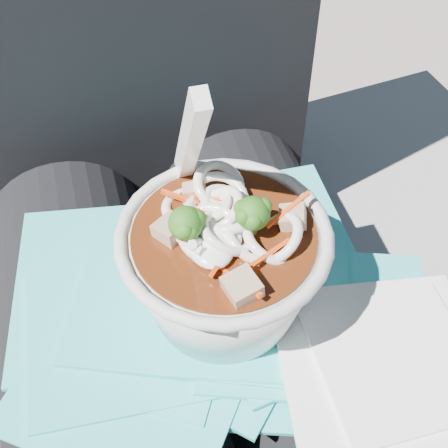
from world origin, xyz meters
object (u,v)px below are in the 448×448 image
object	(u,v)px
udon_bowl	(224,260)
stone_ledge	(181,388)
plastic_bag	(204,307)
person_body	(178,283)
lap	(204,392)

from	to	relation	value
udon_bowl	stone_ledge	bearing A→B (deg)	100.17
stone_ledge	udon_bowl	xyz separation A→B (m)	(0.02, -0.13, 0.43)
udon_bowl	plastic_bag	bearing A→B (deg)	157.53
person_body	udon_bowl	world-z (taller)	person_body
plastic_bag	udon_bowl	size ratio (longest dim) A/B	1.78
stone_ledge	person_body	distance (m)	0.32
lap	udon_bowl	bearing A→B (deg)	42.60
lap	stone_ledge	bearing A→B (deg)	90.00
person_body	plastic_bag	distance (m)	0.08
person_body	udon_bowl	xyz separation A→B (m)	(0.02, -0.07, 0.11)
stone_ledge	udon_bowl	size ratio (longest dim) A/B	5.14
stone_ledge	plastic_bag	xyz separation A→B (m)	(0.01, -0.12, 0.37)
lap	udon_bowl	size ratio (longest dim) A/B	2.47
stone_ledge	person_body	world-z (taller)	person_body
udon_bowl	lap	bearing A→B (deg)	-137.40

